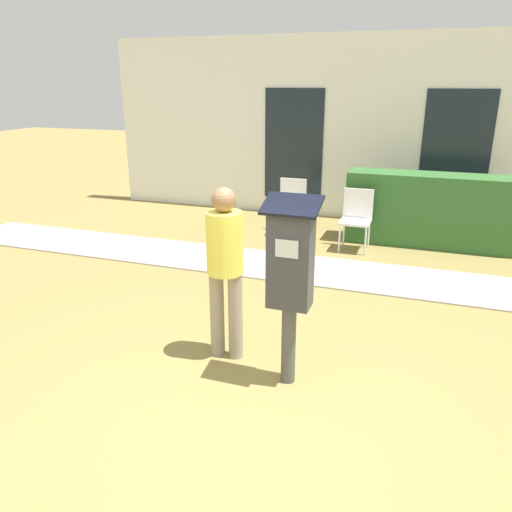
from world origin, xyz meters
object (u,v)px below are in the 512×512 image
at_px(person_standing, 225,261).
at_px(outdoor_chair_left, 291,202).
at_px(parking_meter, 290,269).
at_px(outdoor_chair_middle, 357,214).

height_order(person_standing, outdoor_chair_left, person_standing).
relative_size(parking_meter, outdoor_chair_middle, 1.77).
height_order(outdoor_chair_left, outdoor_chair_middle, same).
height_order(person_standing, outdoor_chair_middle, person_standing).
bearing_deg(parking_meter, outdoor_chair_middle, 90.14).
bearing_deg(outdoor_chair_left, parking_meter, -80.68).
xyz_separation_m(parking_meter, person_standing, (-0.65, 0.22, -0.09)).
bearing_deg(outdoor_chair_middle, person_standing, -78.44).
distance_m(person_standing, outdoor_chair_left, 4.08).
distance_m(parking_meter, person_standing, 0.69).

